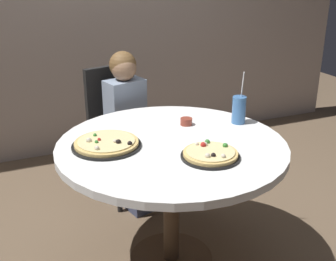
{
  "coord_description": "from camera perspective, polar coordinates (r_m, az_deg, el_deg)",
  "views": [
    {
      "loc": [
        -0.82,
        -1.88,
        1.63
      ],
      "look_at": [
        0.0,
        0.05,
        0.8
      ],
      "focal_mm": 45.53,
      "sensor_mm": 36.0,
      "label": 1
    }
  ],
  "objects": [
    {
      "name": "pizza_cheese",
      "position": [
        2.07,
        5.7,
        -3.17
      ],
      "size": [
        0.29,
        0.29,
        0.05
      ],
      "color": "black",
      "rests_on": "dining_table"
    },
    {
      "name": "ground_plane",
      "position": [
        2.62,
        0.45,
        -16.86
      ],
      "size": [
        8.0,
        8.0,
        0.0
      ],
      "primitive_type": "plane",
      "color": "brown"
    },
    {
      "name": "chair_wooden",
      "position": [
        3.11,
        -6.6,
        0.73
      ],
      "size": [
        0.49,
        0.49,
        0.95
      ],
      "color": "black",
      "rests_on": "ground_plane"
    },
    {
      "name": "diner_child",
      "position": [
        2.98,
        -4.84,
        -1.12
      ],
      "size": [
        0.33,
        0.43,
        1.08
      ],
      "color": "#3F4766",
      "rests_on": "ground_plane"
    },
    {
      "name": "sauce_bowl",
      "position": [
        2.47,
        2.46,
        1.21
      ],
      "size": [
        0.07,
        0.07,
        0.04
      ],
      "primitive_type": "cylinder",
      "color": "brown",
      "rests_on": "dining_table"
    },
    {
      "name": "dining_table",
      "position": [
        2.27,
        0.49,
        -3.9
      ],
      "size": [
        1.21,
        1.21,
        0.75
      ],
      "color": "white",
      "rests_on": "ground_plane"
    },
    {
      "name": "pizza_veggie",
      "position": [
        2.2,
        -8.24,
        -1.76
      ],
      "size": [
        0.36,
        0.36,
        0.05
      ],
      "color": "black",
      "rests_on": "dining_table"
    },
    {
      "name": "soda_cup",
      "position": [
        2.51,
        9.47,
        2.76
      ],
      "size": [
        0.08,
        0.08,
        0.31
      ],
      "color": "#3F72B2",
      "rests_on": "dining_table"
    }
  ]
}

